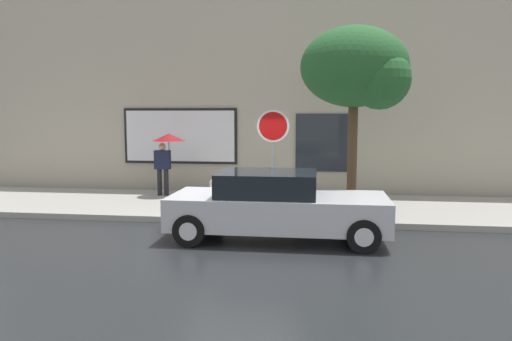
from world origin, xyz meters
TOP-DOWN VIEW (x-y plane):
  - ground_plane at (0.00, 0.00)m, footprint 60.00×60.00m
  - sidewalk at (0.00, 3.00)m, footprint 20.00×4.00m
  - building_facade at (-0.02, 5.50)m, footprint 20.00×0.67m
  - parked_car at (0.77, -0.09)m, footprint 4.43×1.91m
  - fire_hydrant at (-1.06, 2.20)m, footprint 0.30×0.44m
  - pedestrian_with_umbrella at (-2.89, 4.01)m, footprint 0.97×0.97m
  - street_tree at (2.56, 2.25)m, footprint 2.63×2.23m
  - stop_sign at (0.55, 1.40)m, footprint 0.76×0.10m

SIDE VIEW (x-z plane):
  - ground_plane at x=0.00m, z-range 0.00..0.00m
  - sidewalk at x=0.00m, z-range 0.00..0.15m
  - fire_hydrant at x=-1.06m, z-range 0.14..0.92m
  - parked_car at x=0.77m, z-range -0.01..1.39m
  - pedestrian_with_umbrella at x=-2.89m, z-range 0.70..2.56m
  - stop_sign at x=0.55m, z-range 0.67..3.20m
  - building_facade at x=-0.02m, z-range -0.02..6.98m
  - street_tree at x=2.56m, z-range 1.36..5.92m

